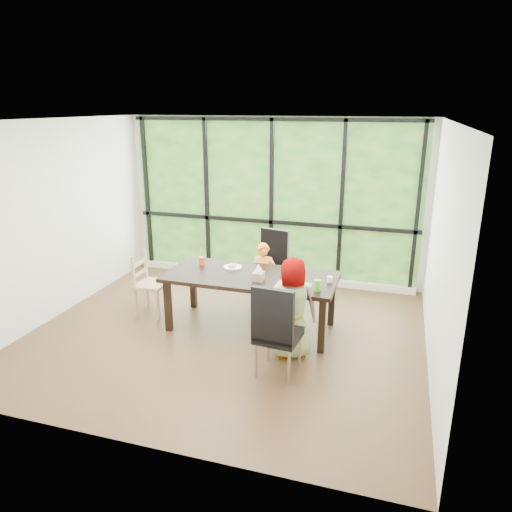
% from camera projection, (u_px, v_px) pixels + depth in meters
% --- Properties ---
extents(ground, '(5.00, 5.00, 0.00)m').
position_uv_depth(ground, '(227.00, 333.00, 6.26)').
color(ground, black).
rests_on(ground, ground).
extents(back_wall, '(5.00, 0.00, 5.00)m').
position_uv_depth(back_wall, '(272.00, 200.00, 7.90)').
color(back_wall, silver).
rests_on(back_wall, ground).
extents(foliage_backdrop, '(4.80, 0.02, 2.65)m').
position_uv_depth(foliage_backdrop, '(272.00, 201.00, 7.88)').
color(foliage_backdrop, '#194714').
rests_on(foliage_backdrop, back_wall).
extents(window_mullions, '(4.80, 0.06, 2.65)m').
position_uv_depth(window_mullions, '(271.00, 201.00, 7.84)').
color(window_mullions, black).
rests_on(window_mullions, back_wall).
extents(window_sill, '(4.80, 0.12, 0.10)m').
position_uv_depth(window_sill, '(270.00, 276.00, 8.20)').
color(window_sill, silver).
rests_on(window_sill, ground).
extents(dining_table, '(2.24, 1.02, 0.75)m').
position_uv_depth(dining_table, '(251.00, 302.00, 6.32)').
color(dining_table, black).
rests_on(dining_table, ground).
extents(chair_window_leather, '(0.55, 0.55, 1.08)m').
position_uv_depth(chair_window_leather, '(269.00, 267.00, 7.16)').
color(chair_window_leather, black).
rests_on(chair_window_leather, ground).
extents(chair_interior_leather, '(0.50, 0.50, 1.08)m').
position_uv_depth(chair_interior_leather, '(279.00, 329.00, 5.18)').
color(chair_interior_leather, black).
rests_on(chair_interior_leather, ground).
extents(chair_end_beech, '(0.41, 0.43, 0.90)m').
position_uv_depth(chair_end_beech, '(152.00, 284.00, 6.72)').
color(chair_end_beech, '#A58160').
rests_on(chair_end_beech, ground).
extents(child_toddler, '(0.41, 0.31, 1.01)m').
position_uv_depth(child_toddler, '(264.00, 277.00, 6.82)').
color(child_toddler, orange).
rests_on(child_toddler, ground).
extents(child_older, '(0.70, 0.59, 1.22)m').
position_uv_depth(child_older, '(290.00, 308.00, 5.55)').
color(child_older, gray).
rests_on(child_older, ground).
extents(placemat, '(0.43, 0.31, 0.01)m').
position_uv_depth(placemat, '(293.00, 286.00, 5.82)').
color(placemat, tan).
rests_on(placemat, dining_table).
extents(plate_far, '(0.25, 0.25, 0.02)m').
position_uv_depth(plate_far, '(233.00, 267.00, 6.48)').
color(plate_far, white).
rests_on(plate_far, dining_table).
extents(plate_near, '(0.27, 0.27, 0.02)m').
position_uv_depth(plate_near, '(294.00, 285.00, 5.85)').
color(plate_near, white).
rests_on(plate_near, dining_table).
extents(orange_cup, '(0.07, 0.07, 0.11)m').
position_uv_depth(orange_cup, '(202.00, 261.00, 6.57)').
color(orange_cup, '#FF4B09').
rests_on(orange_cup, dining_table).
extents(green_cup, '(0.09, 0.09, 0.14)m').
position_uv_depth(green_cup, '(317.00, 285.00, 5.66)').
color(green_cup, '#53CD32').
rests_on(green_cup, dining_table).
extents(white_mug, '(0.07, 0.07, 0.07)m').
position_uv_depth(white_mug, '(330.00, 279.00, 5.95)').
color(white_mug, white).
rests_on(white_mug, dining_table).
extents(tissue_box, '(0.13, 0.13, 0.11)m').
position_uv_depth(tissue_box, '(258.00, 276.00, 5.98)').
color(tissue_box, tan).
rests_on(tissue_box, dining_table).
extents(crepe_rolls_far, '(0.10, 0.12, 0.04)m').
position_uv_depth(crepe_rolls_far, '(233.00, 265.00, 6.47)').
color(crepe_rolls_far, tan).
rests_on(crepe_rolls_far, plate_far).
extents(crepe_rolls_near, '(0.05, 0.12, 0.04)m').
position_uv_depth(crepe_rolls_near, '(294.00, 283.00, 5.84)').
color(crepe_rolls_near, tan).
rests_on(crepe_rolls_near, plate_near).
extents(straw_white, '(0.01, 0.04, 0.20)m').
position_uv_depth(straw_white, '(202.00, 254.00, 6.54)').
color(straw_white, white).
rests_on(straw_white, orange_cup).
extents(straw_pink, '(0.01, 0.04, 0.20)m').
position_uv_depth(straw_pink, '(318.00, 277.00, 5.63)').
color(straw_pink, pink).
rests_on(straw_pink, green_cup).
extents(tissue, '(0.12, 0.12, 0.11)m').
position_uv_depth(tissue, '(258.00, 268.00, 5.95)').
color(tissue, white).
rests_on(tissue, tissue_box).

